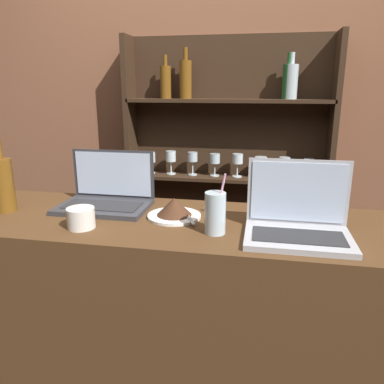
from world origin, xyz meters
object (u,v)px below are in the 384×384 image
laptop_near (107,195)px  wine_bottle_amber (3,184)px  laptop_far (298,220)px  water_glass (215,213)px  coffee_cup (81,218)px  cake_plate (174,209)px

laptop_near → wine_bottle_amber: wine_bottle_amber is taller
laptop_near → laptop_far: laptop_far is taller
laptop_near → water_glass: 0.50m
laptop_far → coffee_cup: bearing=-175.3°
cake_plate → laptop_near: bearing=164.9°
laptop_near → cake_plate: 0.30m
coffee_cup → cake_plate: bearing=29.4°
laptop_near → wine_bottle_amber: bearing=-160.6°
wine_bottle_amber → coffee_cup: bearing=-16.9°
cake_plate → coffee_cup: size_ratio=2.10×
laptop_near → cake_plate: (0.29, -0.08, -0.01)m
laptop_far → wine_bottle_amber: size_ratio=1.16×
cake_plate → coffee_cup: bearing=-150.6°
water_glass → wine_bottle_amber: size_ratio=0.71×
laptop_far → coffee_cup: laptop_far is taller
laptop_far → laptop_near: bearing=165.9°
water_glass → coffee_cup: (-0.45, -0.04, -0.03)m
water_glass → laptop_far: bearing=4.9°
laptop_near → laptop_far: bearing=-14.1°
cake_plate → wine_bottle_amber: 0.65m
laptop_far → water_glass: laptop_far is taller
laptop_near → water_glass: (0.46, -0.20, 0.02)m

